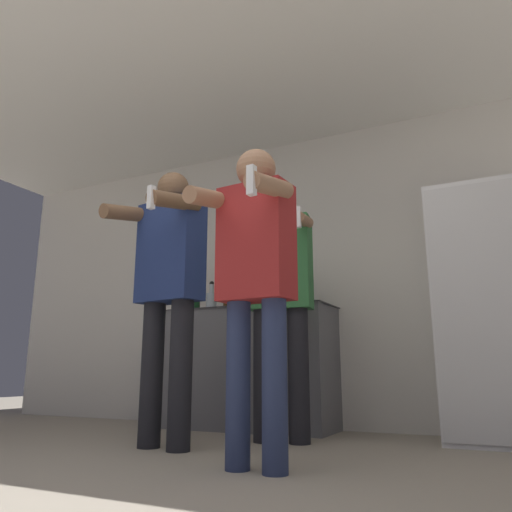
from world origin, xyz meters
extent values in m
cube|color=silver|center=(0.00, 2.79, 1.27)|extent=(7.00, 0.06, 2.55)
cube|color=silver|center=(0.00, 1.38, 2.57)|extent=(7.00, 3.28, 0.05)
cube|color=white|center=(1.33, 2.45, 0.85)|extent=(0.74, 0.62, 1.70)
cube|color=silver|center=(1.33, 2.13, 0.85)|extent=(0.71, 0.01, 1.63)
cube|color=slate|center=(-0.64, 2.50, 0.49)|extent=(1.58, 0.52, 0.97)
cube|color=#38383A|center=(-0.64, 2.50, 0.97)|extent=(1.61, 0.55, 0.01)
cylinder|color=silver|center=(-0.88, 2.43, 1.05)|extent=(0.09, 0.09, 0.15)
cylinder|color=silver|center=(-0.88, 2.43, 1.17)|extent=(0.04, 0.04, 0.09)
sphere|color=black|center=(-0.88, 2.43, 1.21)|extent=(0.04, 0.04, 0.04)
cylinder|color=#194723|center=(-1.05, 2.43, 1.08)|extent=(0.09, 0.09, 0.20)
cylinder|color=#194723|center=(-1.05, 2.43, 1.21)|extent=(0.04, 0.04, 0.07)
sphere|color=maroon|center=(-1.05, 2.43, 1.24)|extent=(0.04, 0.04, 0.04)
cylinder|color=black|center=(-0.23, 2.43, 1.08)|extent=(0.08, 0.08, 0.21)
cylinder|color=black|center=(-0.23, 2.43, 1.23)|extent=(0.03, 0.03, 0.07)
sphere|color=#B29933|center=(-0.23, 2.43, 1.26)|extent=(0.03, 0.03, 0.03)
cylinder|color=#563314|center=(-0.73, 2.43, 1.10)|extent=(0.06, 0.06, 0.25)
cylinder|color=#563314|center=(-0.73, 2.43, 1.26)|extent=(0.02, 0.02, 0.07)
sphere|color=silver|center=(-0.73, 2.43, 1.30)|extent=(0.03, 0.03, 0.03)
cylinder|color=maroon|center=(-1.21, 2.43, 1.06)|extent=(0.09, 0.09, 0.16)
cylinder|color=maroon|center=(-1.21, 2.43, 1.18)|extent=(0.04, 0.04, 0.09)
sphere|color=#B29933|center=(-1.21, 2.43, 1.23)|extent=(0.04, 0.04, 0.04)
cylinder|color=navy|center=(0.16, 0.96, 0.40)|extent=(0.12, 0.12, 0.80)
cylinder|color=navy|center=(0.37, 0.94, 0.40)|extent=(0.12, 0.12, 0.80)
cube|color=maroon|center=(0.26, 0.95, 1.11)|extent=(0.39, 0.23, 0.60)
sphere|color=#9E7051|center=(0.26, 0.95, 1.51)|extent=(0.21, 0.21, 0.21)
cylinder|color=#9E7051|center=(0.07, 0.80, 1.33)|extent=(0.12, 0.36, 0.15)
cylinder|color=#9E7051|center=(0.43, 0.77, 1.33)|extent=(0.12, 0.36, 0.15)
cube|color=white|center=(0.41, 0.60, 1.30)|extent=(0.04, 0.04, 0.14)
cylinder|color=black|center=(-0.67, 1.35, 0.45)|extent=(0.14, 0.14, 0.89)
cylinder|color=black|center=(-0.42, 1.31, 0.45)|extent=(0.14, 0.14, 0.89)
cube|color=navy|center=(-0.54, 1.33, 1.23)|extent=(0.48, 0.27, 0.67)
sphere|color=brown|center=(-0.54, 1.33, 1.67)|extent=(0.21, 0.21, 0.21)
cylinder|color=brown|center=(-0.79, 1.18, 1.48)|extent=(0.16, 0.42, 0.16)
cylinder|color=brown|center=(-0.36, 1.11, 1.48)|extent=(0.16, 0.42, 0.16)
cube|color=white|center=(-0.39, 0.92, 1.44)|extent=(0.04, 0.04, 0.14)
cylinder|color=black|center=(-0.13, 1.88, 0.44)|extent=(0.14, 0.14, 0.88)
cylinder|color=black|center=(0.11, 1.92, 0.44)|extent=(0.14, 0.14, 0.88)
cube|color=#2D6B38|center=(-0.01, 1.90, 1.21)|extent=(0.47, 0.27, 0.66)
sphere|color=#9E7051|center=(-0.01, 1.90, 1.64)|extent=(0.20, 0.20, 0.20)
cylinder|color=#9E7051|center=(-0.19, 1.70, 1.46)|extent=(0.13, 0.36, 0.14)
cylinder|color=#9E7051|center=(0.23, 1.77, 1.46)|extent=(0.13, 0.36, 0.14)
cube|color=white|center=(0.25, 1.60, 1.43)|extent=(0.04, 0.04, 0.14)
camera|label=1|loc=(1.35, -1.28, 0.46)|focal=35.00mm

